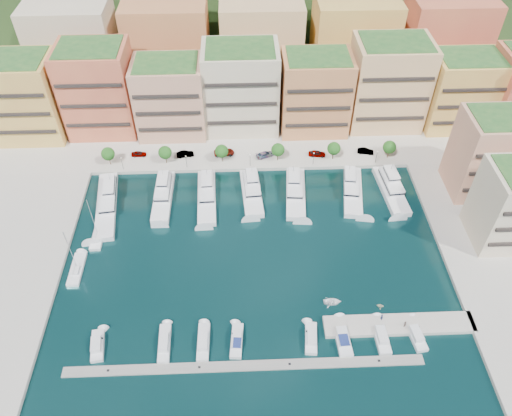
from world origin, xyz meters
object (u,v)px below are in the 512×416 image
at_px(tree_1, 165,153).
at_px(yacht_0, 107,202).
at_px(car_1, 185,154).
at_px(car_2, 224,152).
at_px(lamppost_4, 377,155).
at_px(yacht_6, 391,187).
at_px(lamppost_0, 122,161).
at_px(cruiser_3, 203,342).
at_px(tree_0, 108,154).
at_px(tree_4, 334,148).
at_px(car_3, 265,155).
at_px(lamppost_2, 250,158).
at_px(tree_2, 222,151).
at_px(car_5, 365,151).
at_px(sailboat_1, 77,270).
at_px(tender_0, 332,302).
at_px(yacht_5, 352,189).
at_px(cruiser_8, 381,336).
at_px(yacht_4, 295,191).
at_px(cruiser_7, 342,337).
at_px(tree_3, 278,150).
at_px(yacht_3, 251,190).
at_px(cruiser_0, 97,346).
at_px(lamppost_3, 314,157).
at_px(yacht_1, 163,194).
at_px(car_0, 139,154).
at_px(cruiser_2, 164,344).
at_px(cruiser_9, 415,335).
at_px(person_1, 405,324).
at_px(car_4, 317,153).
at_px(person_0, 382,317).
at_px(cruiser_4, 237,341).
at_px(lamppost_1, 186,160).
at_px(cruiser_6, 311,338).

xyz_separation_m(tree_1, yacht_0, (-14.32, -15.80, -3.53)).
distance_m(car_1, car_2, 11.33).
relative_size(lamppost_4, yacht_6, 0.22).
bearing_deg(lamppost_0, cruiser_3, -66.17).
bearing_deg(tree_0, tree_4, 0.00).
distance_m(tree_4, car_3, 19.92).
relative_size(tree_0, lamppost_2, 1.35).
distance_m(tree_2, car_5, 42.13).
xyz_separation_m(tree_2, yacht_6, (45.97, -13.23, -3.53)).
distance_m(sailboat_1, car_1, 46.62).
bearing_deg(car_5, tender_0, 174.01).
xyz_separation_m(yacht_5, cruiser_8, (-1.93, -44.83, -0.66)).
height_order(tree_2, lamppost_4, tree_2).
xyz_separation_m(yacht_4, cruiser_7, (5.53, -44.64, -0.52)).
distance_m(tree_3, yacht_3, 15.46).
xyz_separation_m(lamppost_0, tender_0, (52.72, -46.84, -3.42)).
height_order(cruiser_0, cruiser_8, same).
relative_size(lamppost_3, yacht_1, 0.22).
relative_size(yacht_4, car_0, 4.65).
distance_m(cruiser_2, cruiser_9, 52.16).
height_order(tree_2, yacht_4, tree_2).
xyz_separation_m(tree_0, cruiser_9, (72.79, -58.09, -4.20)).
bearing_deg(car_1, car_3, -101.94).
xyz_separation_m(lamppost_0, person_1, (66.73, -53.90, -2.05)).
bearing_deg(lamppost_4, car_4, 166.79).
xyz_separation_m(yacht_6, sailboat_1, (-79.63, -24.56, -0.90)).
bearing_deg(person_0, car_4, -12.46).
bearing_deg(cruiser_2, sailboat_1, 137.66).
bearing_deg(cruiser_4, yacht_4, 69.82).
relative_size(lamppost_0, yacht_0, 0.17).
height_order(cruiser_9, sailboat_1, sailboat_1).
xyz_separation_m(yacht_1, person_0, (49.95, -41.04, 0.78)).
distance_m(yacht_3, cruiser_3, 46.75).
bearing_deg(yacht_4, tree_4, 48.11).
relative_size(lamppost_4, car_0, 0.98).
distance_m(tree_2, yacht_1, 20.91).
relative_size(yacht_3, car_0, 4.29).
xyz_separation_m(tree_1, lamppost_1, (6.00, -2.30, -0.92)).
distance_m(tree_2, sailboat_1, 50.80).
relative_size(lamppost_2, yacht_5, 0.21).
relative_size(tree_4, car_0, 1.32).
relative_size(cruiser_7, sailboat_1, 0.69).
relative_size(yacht_6, cruiser_2, 2.19).
xyz_separation_m(lamppost_0, cruiser_6, (46.93, -55.78, -3.28)).
bearing_deg(yacht_4, cruiser_2, -125.03).
bearing_deg(yacht_0, tree_4, 14.22).
xyz_separation_m(yacht_4, cruiser_3, (-23.26, -44.61, -0.54)).
relative_size(yacht_3, cruiser_2, 2.06).
bearing_deg(person_1, tender_0, -64.75).
distance_m(lamppost_0, cruiser_4, 64.17).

